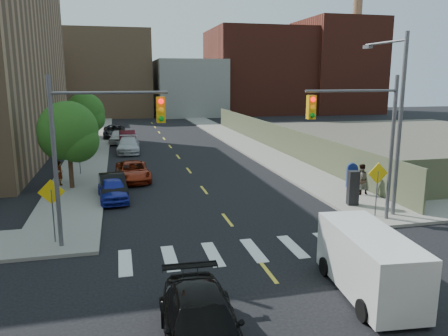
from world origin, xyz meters
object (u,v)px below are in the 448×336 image
parked_car_maroon (127,138)px  cargo_van (367,260)px  parked_car_blue (113,189)px  parked_car_silver (128,145)px  parked_car_white (118,137)px  parked_car_black (113,186)px  pedestrian_east (361,179)px  mailbox (352,176)px  parked_car_red (133,171)px  pedestrian_west (60,173)px  parked_car_grey (114,132)px  black_sedan (202,325)px  payphone (353,188)px

parked_car_maroon → cargo_van: 34.55m
cargo_van → parked_car_blue: bearing=127.3°
parked_car_silver → parked_car_white: (-0.90, 6.30, -0.01)m
parked_car_black → pedestrian_east: 14.53m
parked_car_maroon → mailbox: size_ratio=3.00×
parked_car_red → parked_car_black: bearing=-111.2°
parked_car_black → pedestrian_west: pedestrian_west is taller
parked_car_grey → cargo_van: cargo_van is taller
parked_car_blue → black_sedan: bearing=-86.2°
parked_car_red → pedestrian_west: (-4.56, -0.79, 0.27)m
pedestrian_west → mailbox: bearing=-122.9°
payphone → parked_car_white: bearing=123.2°
parked_car_silver → pedestrian_west: (-4.56, -12.34, 0.20)m
parked_car_silver → parked_car_red: bearing=-87.7°
pedestrian_east → pedestrian_west: bearing=-23.1°
parked_car_grey → mailbox: bearing=-63.2°
parked_car_grey → mailbox: (14.48, -28.00, 0.14)m
parked_car_white → payphone: payphone is taller
payphone → pedestrian_west: 17.92m
parked_car_black → cargo_van: bearing=-64.9°
parked_car_blue → pedestrian_east: (14.14, -2.55, 0.39)m
black_sedan → pedestrian_east: size_ratio=2.72×
black_sedan → mailbox: 18.50m
parked_car_blue → mailbox: bearing=-8.9°
payphone → black_sedan: bearing=-125.4°
mailbox → pedestrian_west: mailbox is taller
parked_car_blue → pedestrian_east: size_ratio=2.15×
parked_car_blue → parked_car_white: size_ratio=0.92×
mailbox → payphone: size_ratio=0.83×
mailbox → pedestrian_east: pedestrian_east is taller
parked_car_white → mailbox: 27.46m
parked_car_blue → parked_car_maroon: 20.83m
pedestrian_east → parked_car_grey: bearing=-67.0°
parked_car_silver → cargo_van: (6.81, -29.38, 0.38)m
parked_car_white → parked_car_blue: bearing=-85.1°
parked_car_red → parked_car_silver: size_ratio=0.94×
black_sedan → cargo_van: 6.09m
parked_car_silver → cargo_van: bearing=-74.6°
parked_car_silver → pedestrian_west: bearing=-108.0°
parked_car_white → payphone: 29.62m
parked_car_grey → parked_car_blue: bearing=-90.6°
parked_car_maroon → pedestrian_west: 17.43m
mailbox → parked_car_blue: bearing=-165.8°
parked_car_silver → parked_car_grey: 10.80m
parked_car_white → parked_car_red: bearing=-81.2°
parked_car_maroon → cargo_van: size_ratio=0.98×
parked_car_black → parked_car_grey: (0.00, 26.27, 0.08)m
parked_car_blue → parked_car_red: bearing=69.7°
parked_car_red → parked_car_maroon: size_ratio=1.01×
parked_car_black → cargo_van: (8.11, -13.83, 0.43)m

